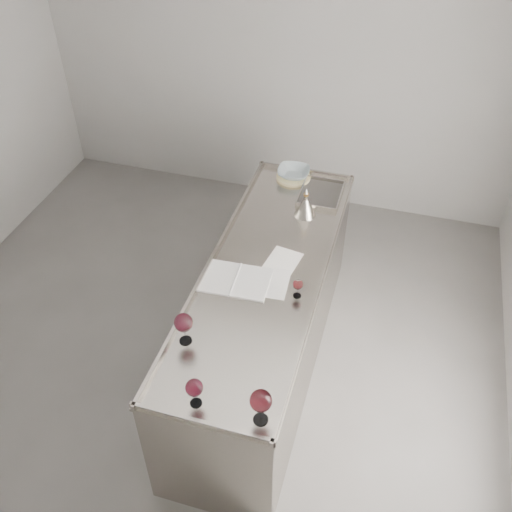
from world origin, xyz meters
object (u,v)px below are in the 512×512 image
(counter, at_px, (265,318))
(notebook, at_px, (235,280))
(wine_glass_middle, at_px, (194,388))
(wine_glass_right, at_px, (261,401))
(wine_funnel, at_px, (305,207))
(wine_glass_left, at_px, (184,323))
(wine_glass_small, at_px, (298,285))
(ceramic_bowl, at_px, (294,173))

(counter, relative_size, notebook, 5.40)
(wine_glass_middle, bearing_deg, notebook, 95.29)
(wine_glass_right, distance_m, notebook, 1.03)
(counter, height_order, wine_glass_right, wine_glass_right)
(counter, bearing_deg, notebook, -134.49)
(wine_glass_right, xyz_separation_m, notebook, (-0.43, 0.92, -0.15))
(notebook, distance_m, wine_funnel, 0.84)
(wine_glass_left, bearing_deg, notebook, 77.77)
(wine_glass_right, bearing_deg, wine_glass_small, 91.59)
(wine_glass_right, relative_size, wine_glass_small, 1.69)
(wine_glass_small, relative_size, wine_funnel, 0.56)
(wine_glass_small, relative_size, ceramic_bowl, 0.52)
(wine_glass_middle, height_order, notebook, wine_glass_middle)
(wine_glass_middle, relative_size, ceramic_bowl, 0.72)
(wine_glass_left, bearing_deg, counter, 68.78)
(wine_glass_left, height_order, notebook, wine_glass_left)
(notebook, xyz_separation_m, wine_funnel, (0.27, 0.80, 0.06))
(wine_glass_left, xyz_separation_m, wine_glass_small, (0.52, 0.53, -0.06))
(wine_glass_small, bearing_deg, counter, 144.22)
(ceramic_bowl, relative_size, wine_funnel, 1.08)
(notebook, bearing_deg, counter, 42.53)
(counter, height_order, notebook, counter)
(counter, height_order, wine_glass_left, wine_glass_left)
(counter, xyz_separation_m, notebook, (-0.16, -0.16, 0.47))
(wine_funnel, bearing_deg, wine_glass_right, -84.66)
(counter, xyz_separation_m, wine_glass_small, (0.25, -0.18, 0.56))
(wine_glass_left, height_order, wine_glass_right, wine_glass_right)
(counter, relative_size, wine_glass_right, 11.02)
(wine_glass_right, height_order, notebook, wine_glass_right)
(wine_glass_left, height_order, ceramic_bowl, wine_glass_left)
(counter, bearing_deg, wine_glass_right, -75.73)
(wine_glass_middle, relative_size, wine_glass_right, 0.81)
(wine_glass_middle, bearing_deg, wine_glass_right, -0.00)
(wine_funnel, bearing_deg, wine_glass_left, -106.11)
(wine_glass_right, relative_size, ceramic_bowl, 0.88)
(wine_glass_middle, bearing_deg, ceramic_bowl, 90.19)
(wine_glass_right, bearing_deg, wine_glass_middle, 180.00)
(counter, height_order, wine_glass_middle, wine_glass_middle)
(counter, height_order, wine_glass_small, wine_glass_small)
(wine_glass_small, height_order, notebook, wine_glass_small)
(wine_glass_middle, xyz_separation_m, ceramic_bowl, (-0.01, 2.16, -0.08))
(wine_glass_small, relative_size, notebook, 0.29)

